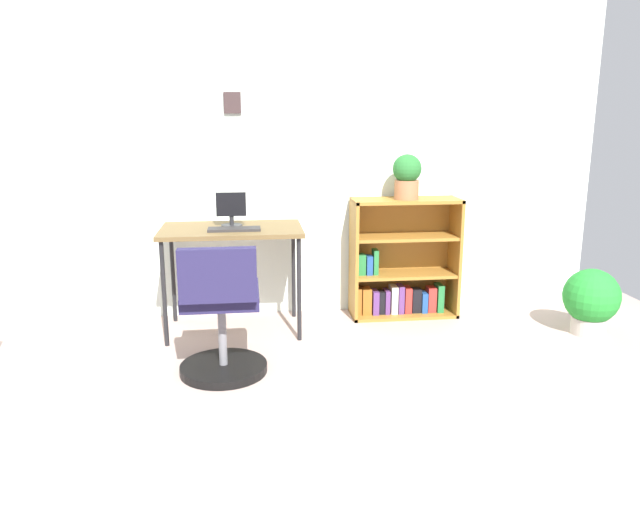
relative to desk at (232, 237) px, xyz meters
name	(u,v)px	position (x,y,z in m)	size (l,w,h in m)	color
ground_plane	(273,464)	(0.20, -1.73, -0.68)	(6.24, 6.24, 0.00)	tan
wall_back	(258,159)	(0.20, 0.42, 0.50)	(5.20, 0.12, 2.36)	silver
desk	(232,237)	(0.00, 0.00, 0.00)	(0.97, 0.58, 0.75)	brown
monitor	(231,210)	(0.00, 0.04, 0.18)	(0.20, 0.15, 0.24)	#262628
keyboard	(234,229)	(0.02, -0.11, 0.07)	(0.35, 0.13, 0.02)	#2C2A29
office_chair	(221,318)	(-0.05, -0.78, -0.32)	(0.52, 0.55, 0.82)	black
bookshelf_low	(401,265)	(1.26, 0.22, -0.29)	(0.80, 0.30, 0.90)	olive
potted_plant_on_shelf	(407,176)	(1.27, 0.17, 0.39)	(0.21, 0.21, 0.33)	#9E6642
potted_plant_floor	(591,299)	(2.47, -0.37, -0.43)	(0.38, 0.38, 0.47)	#B7B2A8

